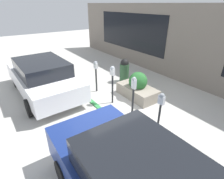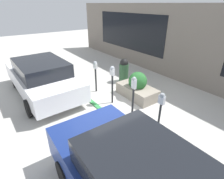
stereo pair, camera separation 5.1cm
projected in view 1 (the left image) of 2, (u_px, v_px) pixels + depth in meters
The scene contains 10 objects.
ground_plane at pixel (108, 114), 6.06m from camera, with size 40.00×40.00×0.00m, color beige.
curb_strip at pixel (106, 114), 6.01m from camera, with size 19.00×0.16×0.04m.
building_facade at pixel (193, 47), 7.58m from camera, with size 19.00×0.17×3.46m.
parking_meter_nearest at pixel (161, 106), 4.68m from camera, with size 0.18×0.15×1.36m.
parking_meter_second at pixel (133, 91), 5.46m from camera, with size 0.16×0.13×1.45m.
parking_meter_middle at pixel (113, 77), 6.28m from camera, with size 0.19×0.16×1.48m.
parking_meter_fourth at pixel (96, 71), 7.21m from camera, with size 0.19×0.16×1.35m.
planter_box at pixel (138, 88), 7.00m from camera, with size 1.67×0.89×1.06m.
parked_car_middle at pixel (42, 77), 7.09m from camera, with size 4.61×2.06×1.47m.
trash_bin at pixel (124, 70), 8.33m from camera, with size 0.44×0.44×1.13m.
Camera 1 is at (-4.23, 2.78, 3.44)m, focal length 28.00 mm.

